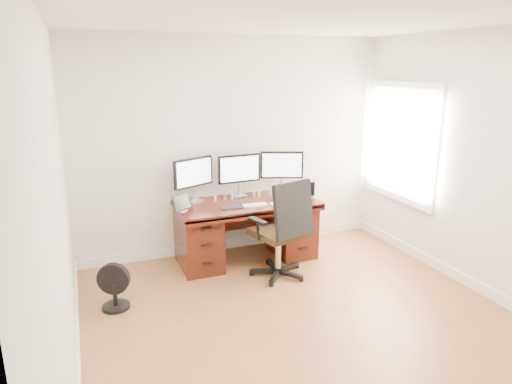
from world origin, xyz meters
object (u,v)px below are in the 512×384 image
object	(u,v)px
keyboard	(255,205)
desk	(246,228)
office_chair	(281,246)
floor_fan	(114,287)
monitor_center	(239,170)

from	to	relation	value
keyboard	desk	bearing A→B (deg)	103.90
office_chair	keyboard	xyz separation A→B (m)	(-0.16, 0.41, 0.38)
floor_fan	keyboard	world-z (taller)	keyboard
floor_fan	desk	bearing A→B (deg)	45.09
office_chair	floor_fan	xyz separation A→B (m)	(-1.82, -0.04, -0.15)
floor_fan	monitor_center	distance (m)	2.05
office_chair	monitor_center	size ratio (longest dim) A/B	2.09
monitor_center	keyboard	xyz separation A→B (m)	(0.03, -0.45, -0.33)
desk	office_chair	size ratio (longest dim) A/B	1.48
office_chair	monitor_center	xyz separation A→B (m)	(-0.19, 0.86, 0.71)
floor_fan	keyboard	size ratio (longest dim) A/B	1.66
desk	keyboard	world-z (taller)	keyboard
desk	monitor_center	bearing A→B (deg)	89.98
desk	keyboard	size ratio (longest dim) A/B	6.00
desk	keyboard	xyz separation A→B (m)	(0.03, -0.21, 0.36)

